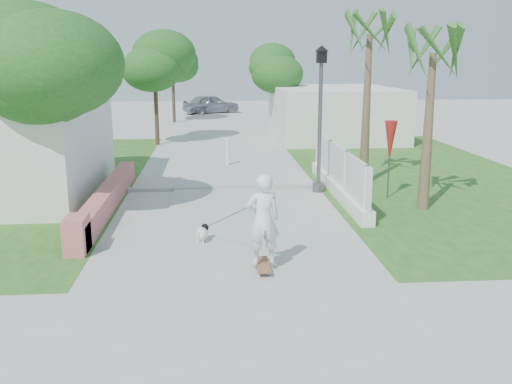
{
  "coord_description": "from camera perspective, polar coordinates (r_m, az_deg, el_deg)",
  "views": [
    {
      "loc": [
        -0.4,
        -11.64,
        4.05
      ],
      "look_at": [
        0.59,
        0.92,
        1.1
      ],
      "focal_mm": 40.0,
      "sensor_mm": 36.0,
      "label": 1
    }
  ],
  "objects": [
    {
      "name": "palm_near",
      "position": [
        15.94,
        17.25,
        12.26
      ],
      "size": [
        1.8,
        1.8,
        4.7
      ],
      "color": "brown",
      "rests_on": "ground"
    },
    {
      "name": "palm_far",
      "position": [
        18.83,
        11.26,
        14.26
      ],
      "size": [
        1.8,
        1.8,
        5.3
      ],
      "color": "brown",
      "rests_on": "ground"
    },
    {
      "name": "grass_left",
      "position": [
        21.11,
        -22.62,
        1.11
      ],
      "size": [
        8.0,
        20.0,
        0.01
      ],
      "primitive_type": "cube",
      "color": "#275A1C",
      "rests_on": "ground"
    },
    {
      "name": "patio_umbrella",
      "position": [
        17.13,
        13.27,
        4.9
      ],
      "size": [
        0.36,
        0.36,
        2.3
      ],
      "color": "#59595E",
      "rests_on": "ground"
    },
    {
      "name": "lattice_fence",
      "position": [
        17.43,
        8.19,
        1.44
      ],
      "size": [
        0.35,
        7.0,
        1.5
      ],
      "color": "white",
      "rests_on": "ground"
    },
    {
      "name": "tree_path_right",
      "position": [
        31.84,
        2.07,
        12.18
      ],
      "size": [
        3.0,
        3.0,
        4.79
      ],
      "color": "#4C3826",
      "rests_on": "ground"
    },
    {
      "name": "curb",
      "position": [
        18.1,
        -3.12,
        0.39
      ],
      "size": [
        6.5,
        0.25,
        0.1
      ],
      "primitive_type": "cube",
      "color": "#999993",
      "rests_on": "ground"
    },
    {
      "name": "tree_path_far",
      "position": [
        37.7,
        -8.33,
        12.71
      ],
      "size": [
        3.2,
        3.2,
        5.17
      ],
      "color": "#4C3826",
      "rests_on": "ground"
    },
    {
      "name": "dog",
      "position": [
        12.99,
        -5.38,
        -4.06
      ],
      "size": [
        0.38,
        0.55,
        0.39
      ],
      "rotation": [
        0.0,
        0.0,
        -0.35
      ],
      "color": "white",
      "rests_on": "ground"
    },
    {
      "name": "ground",
      "position": [
        12.34,
        -2.4,
        -6.0
      ],
      "size": [
        90.0,
        90.0,
        0.0
      ],
      "primitive_type": "plane",
      "color": "#B7B7B2",
      "rests_on": "ground"
    },
    {
      "name": "street_lamp",
      "position": [
        17.54,
        6.43,
        7.79
      ],
      "size": [
        0.44,
        0.44,
        4.44
      ],
      "color": "#59595E",
      "rests_on": "ground"
    },
    {
      "name": "skateboarder",
      "position": [
        11.82,
        -2.46,
        -2.67
      ],
      "size": [
        1.58,
        2.52,
        1.92
      ],
      "rotation": [
        0.0,
        0.0,
        3.28
      ],
      "color": "brown",
      "rests_on": "ground"
    },
    {
      "name": "parked_car",
      "position": [
        43.49,
        -4.51,
        8.76
      ],
      "size": [
        4.55,
        3.16,
        1.44
      ],
      "primitive_type": "imported",
      "rotation": [
        0.0,
        0.0,
        1.96
      ],
      "color": "#A5A7AC",
      "rests_on": "ground"
    },
    {
      "name": "building_right",
      "position": [
        30.45,
        7.72,
        7.89
      ],
      "size": [
        6.0,
        8.0,
        2.6
      ],
      "primitive_type": "cube",
      "color": "silver",
      "rests_on": "ground"
    },
    {
      "name": "tree_path_left",
      "position": [
        27.75,
        -10.08,
        12.52
      ],
      "size": [
        3.4,
        3.4,
        5.23
      ],
      "color": "#4C3826",
      "rests_on": "ground"
    },
    {
      "name": "bollard",
      "position": [
        21.93,
        -2.88,
        4.07
      ],
      "size": [
        0.14,
        0.14,
        1.09
      ],
      "color": "white",
      "rests_on": "ground"
    },
    {
      "name": "tree_left_mid",
      "position": [
        20.76,
        -19.02,
        10.95
      ],
      "size": [
        3.2,
        3.2,
        4.85
      ],
      "color": "#4C3826",
      "rests_on": "ground"
    },
    {
      "name": "tree_left_near",
      "position": [
        15.18,
        -20.52,
        11.5
      ],
      "size": [
        3.6,
        3.6,
        5.28
      ],
      "color": "#4C3826",
      "rests_on": "ground"
    },
    {
      "name": "grass_right",
      "position": [
        21.38,
        15.85,
        1.77
      ],
      "size": [
        8.0,
        20.0,
        0.01
      ],
      "primitive_type": "cube",
      "color": "#275A1C",
      "rests_on": "ground"
    },
    {
      "name": "path_strip",
      "position": [
        31.9,
        -3.77,
        5.92
      ],
      "size": [
        3.2,
        36.0,
        0.06
      ],
      "primitive_type": "cube",
      "color": "#B7B7B2",
      "rests_on": "ground"
    },
    {
      "name": "pink_wall",
      "position": [
        15.92,
        -14.86,
        -0.85
      ],
      "size": [
        0.45,
        8.2,
        0.8
      ],
      "color": "#BE6164",
      "rests_on": "ground"
    }
  ]
}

